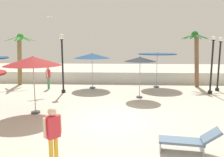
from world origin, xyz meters
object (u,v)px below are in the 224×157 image
Objects in this scene: patio_umbrella_2 at (140,60)px; lamp_post_2 at (219,60)px; patio_umbrella_5 at (157,55)px; lamp_post_0 at (62,56)px; lamp_post_1 at (212,64)px; guest_0 at (48,75)px; patio_umbrella_4 at (33,61)px; patio_umbrella_0 at (92,56)px; palm_tree_0 at (20,53)px; seagull_0 at (214,40)px; seagull_1 at (48,16)px; lounge_chair_1 at (189,140)px; guest_1 at (53,131)px; palm_tree_1 at (196,52)px.

lamp_post_2 reaches higher than patio_umbrella_2.
patio_umbrella_5 is 7.21m from lamp_post_0.
lamp_post_1 reaches higher than patio_umbrella_2.
lamp_post_1 is at bearing 1.13° from lamp_post_0.
patio_umbrella_4 is at bearing -77.58° from guest_0.
patio_umbrella_2 is 0.92× the size of patio_umbrella_5.
lamp_post_2 is at bearing -3.22° from patio_umbrella_0.
palm_tree_0 reaches higher than guest_0.
lamp_post_2 is at bearing -88.12° from seagull_0.
patio_umbrella_5 is 3.31× the size of seagull_1.
patio_umbrella_0 is at bearing 170.00° from lamp_post_1.
lamp_post_2 is at bearing -14.65° from patio_umbrella_5.
patio_umbrella_5 is (5.01, 0.59, 0.04)m from patio_umbrella_0.
patio_umbrella_0 is at bearing 72.58° from patio_umbrella_4.
lounge_chair_1 is 1.14× the size of guest_0.
lamp_post_0 reaches higher than lamp_post_1.
lounge_chair_1 is 4.24m from guest_1.
lamp_post_1 is (14.55, -2.68, -0.58)m from palm_tree_0.
lamp_post_1 is at bearing 25.18° from patio_umbrella_4.
palm_tree_1 reaches higher than palm_tree_0.
palm_tree_1 is 2.58× the size of guest_0.
guest_0 is at bearing 179.61° from lamp_post_2.
lamp_post_2 is at bearing -48.86° from palm_tree_1.
patio_umbrella_4 is at bearing 116.75° from guest_1.
lounge_chair_1 is at bearing -116.61° from lamp_post_2.
patio_umbrella_5 is at bearing 87.13° from lounge_chair_1.
seagull_1 reaches higher than patio_umbrella_5.
patio_umbrella_0 is 4.33m from seagull_1.
palm_tree_1 reaches higher than lamp_post_0.
patio_umbrella_4 is at bearing -92.03° from lamp_post_0.
lamp_post_1 is at bearing -10.00° from patio_umbrella_0.
lamp_post_1 reaches higher than patio_umbrella_5.
lamp_post_2 is (0.88, 0.96, 0.19)m from lamp_post_1.
lamp_post_2 is (11.11, 1.16, -0.34)m from lamp_post_0.
seagull_1 is (-8.19, -0.90, 2.88)m from patio_umbrella_5.
patio_umbrella_4 is at bearing -152.60° from lamp_post_2.
patio_umbrella_0 is 3.64m from guest_0.
seagull_0 is at bearing 53.32° from guest_1.
lamp_post_1 reaches higher than guest_0.
lounge_chair_1 is at bearing -51.20° from guest_0.
patio_umbrella_4 is (-2.00, -6.37, 0.10)m from patio_umbrella_0.
patio_umbrella_2 is 8.91m from guest_1.
seagull_0 is at bearing 91.88° from lamp_post_2.
patio_umbrella_5 is 4.42m from lamp_post_2.
palm_tree_0 reaches higher than patio_umbrella_4.
lamp_post_1 is (3.39, -2.07, -0.46)m from patio_umbrella_5.
guest_1 is 14.98m from seagull_0.
lounge_chair_1 is (-3.57, -11.00, -2.39)m from palm_tree_1.
seagull_1 reaches higher than patio_umbrella_2.
seagull_1 reaches higher than lamp_post_1.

